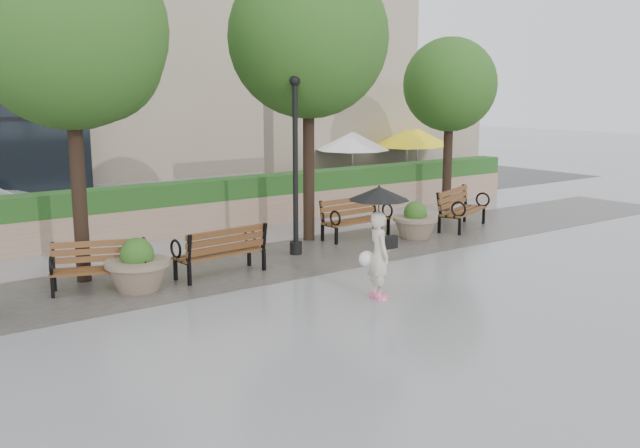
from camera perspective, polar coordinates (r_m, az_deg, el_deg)
ground at (r=13.34m, az=2.92°, el=-5.47°), size 100.00×100.00×0.00m
cobble_strip at (r=15.69m, az=-4.08°, el=-3.00°), size 28.00×3.20×0.01m
hedge_wall at (r=18.99m, az=-10.64°, el=1.28°), size 24.00×0.80×1.35m
cafe_wall at (r=26.65m, az=5.03°, el=6.99°), size 10.00×0.60×4.00m
cafe_hedge at (r=24.86m, az=7.48°, el=3.08°), size 8.00×0.50×0.90m
asphalt_street at (r=22.71m, az=-15.05°, el=0.94°), size 40.00×7.00×0.00m
bench_1 at (r=13.92m, az=-17.18°, el=-4.09°), size 1.85×1.27×0.93m
bench_2 at (r=14.55m, az=-7.93°, el=-2.97°), size 1.93×0.90×1.01m
bench_3 at (r=18.05m, az=2.88°, el=-0.21°), size 1.92×0.84×1.01m
bench_4 at (r=19.67m, az=11.29°, el=0.56°), size 2.13×1.47×1.07m
planter_left at (r=13.76m, az=-14.37°, el=-3.60°), size 1.21×1.21×1.01m
planter_right at (r=18.17m, az=7.62°, el=0.01°), size 1.13×1.13×0.95m
lamppost at (r=16.02m, az=-1.97°, el=3.73°), size 0.28×0.28×4.02m
tree_0 at (r=14.48m, az=-18.94°, el=13.88°), size 3.72×3.67×6.62m
tree_1 at (r=17.66m, az=-0.67°, el=14.25°), size 3.87×3.84×6.85m
tree_2 at (r=22.42m, az=10.48°, el=10.64°), size 3.01×2.83×5.28m
patio_umb_white at (r=24.18m, az=2.64°, el=6.61°), size 2.50×2.50×2.30m
patio_umb_yellow_a at (r=25.78m, az=6.99°, el=6.80°), size 2.50×2.50×2.30m
patio_umb_yellow_b at (r=26.45m, az=7.79°, el=6.88°), size 2.50×2.50×2.30m
pedestrian at (r=12.75m, az=4.73°, el=-0.57°), size 1.10×1.10×2.02m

